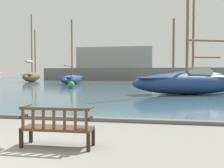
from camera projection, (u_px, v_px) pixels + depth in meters
ground_plane at (6, 156)px, 5.02m from camera, size 160.00×160.00×0.00m
harbor_water at (141, 81)px, 48.30m from camera, size 100.00×80.00×0.08m
quay_edge_kerb at (71, 118)px, 8.80m from camera, size 40.00×0.30×0.12m
park_bench at (57, 126)px, 5.57m from camera, size 1.61×0.55×0.92m
sailboat_nearest_port at (72, 79)px, 35.22m from camera, size 2.73×9.37×9.04m
sailboat_far_starboard at (195, 77)px, 30.91m from camera, size 9.45×4.98×10.60m
sailboat_outer_starboard at (32, 76)px, 44.64m from camera, size 4.38×10.49×11.96m
sailboat_distant_harbor at (190, 82)px, 18.30m from camera, size 8.86×4.67×11.27m
channel_buoy at (71, 85)px, 25.41m from camera, size 0.70×0.70×1.40m
far_breakwater at (132, 68)px, 51.99m from camera, size 42.27×2.40×7.06m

